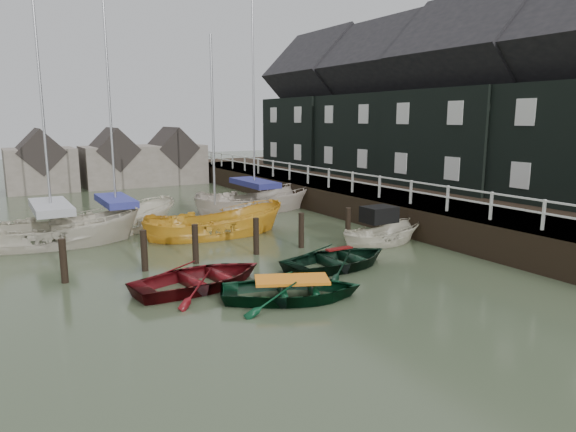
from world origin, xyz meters
TOP-DOWN VIEW (x-y plane):
  - ground at (0.00, 0.00)m, footprint 120.00×120.00m
  - pier at (9.48, 10.00)m, footprint 3.04×32.00m
  - land_strip at (15.00, 10.00)m, footprint 14.00×38.00m
  - quay_houses at (14.99, 8.66)m, footprint 6.52×28.14m
  - mooring_pilings at (-1.11, 3.00)m, footprint 13.72×0.22m
  - far_sheds at (0.83, 26.00)m, footprint 14.00×4.08m
  - rowboat_red at (-2.00, 0.41)m, footprint 4.60×3.58m
  - rowboat_green at (-0.16, -1.88)m, footprint 4.81×4.26m
  - rowboat_dkgreen at (2.87, 0.03)m, footprint 4.29×3.16m
  - motorboat at (6.30, 1.81)m, footprint 3.79×1.44m
  - sailboat_a at (-5.21, 8.48)m, footprint 7.10×3.49m
  - sailboat_b at (-2.44, 9.62)m, footprint 6.63×4.38m
  - sailboat_c at (1.13, 6.78)m, footprint 6.49×2.76m
  - sailboat_d at (5.35, 11.32)m, footprint 7.06×3.40m

SIDE VIEW (x-z plane):
  - ground at x=0.00m, z-range 0.00..0.00m
  - land_strip at x=15.00m, z-range -0.75..0.75m
  - rowboat_red at x=-2.00m, z-range -0.44..0.44m
  - rowboat_green at x=-0.16m, z-range -0.41..0.41m
  - rowboat_dkgreen at x=2.87m, z-range -0.43..0.43m
  - sailboat_c at x=1.13m, z-range -4.83..4.84m
  - sailboat_a at x=-5.21m, z-range -5.36..5.48m
  - sailboat_b at x=-2.44m, z-range -5.72..5.85m
  - sailboat_d at x=5.35m, z-range -6.60..6.73m
  - motorboat at x=6.30m, z-range -1.01..1.25m
  - mooring_pilings at x=-1.11m, z-range -0.40..1.40m
  - pier at x=9.48m, z-range -0.64..2.06m
  - far_sheds at x=0.83m, z-range -0.34..4.06m
  - quay_houses at x=14.99m, z-range 0.68..10.68m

